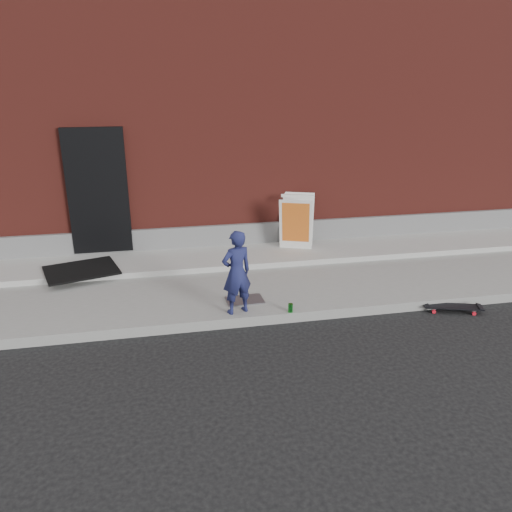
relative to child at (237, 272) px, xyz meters
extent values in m
plane|color=black|center=(0.54, -0.20, -0.76)|extent=(80.00, 80.00, 0.00)
cube|color=gray|center=(0.54, 1.30, -0.68)|extent=(20.00, 3.00, 0.15)
cube|color=#969691|center=(0.54, 2.20, -0.56)|extent=(20.00, 1.20, 0.10)
cube|color=maroon|center=(0.54, 6.80, 1.74)|extent=(20.00, 8.00, 5.00)
cube|color=slate|center=(0.54, 2.77, -0.31)|extent=(20.00, 0.10, 0.40)
cube|color=black|center=(-2.06, 2.76, 0.64)|extent=(1.05, 0.12, 2.25)
imported|color=#1B1F4C|center=(0.00, 0.00, 0.00)|extent=(0.51, 0.41, 1.22)
cylinder|color=red|center=(3.53, -0.32, -0.73)|extent=(0.07, 0.05, 0.06)
cylinder|color=red|center=(3.48, -0.49, -0.73)|extent=(0.07, 0.05, 0.06)
cylinder|color=red|center=(2.98, -0.15, -0.73)|extent=(0.07, 0.05, 0.06)
cylinder|color=red|center=(2.92, -0.32, -0.73)|extent=(0.07, 0.05, 0.06)
cube|color=#B9B9BE|center=(3.50, -0.41, -0.69)|extent=(0.11, 0.19, 0.02)
cube|color=#B9B9BE|center=(2.95, -0.23, -0.69)|extent=(0.11, 0.19, 0.02)
cube|color=black|center=(3.23, -0.32, -0.67)|extent=(0.86, 0.46, 0.02)
cube|color=white|center=(1.47, 2.19, -0.02)|extent=(0.66, 0.47, 0.99)
cube|color=white|center=(1.62, 2.61, -0.02)|extent=(0.66, 0.47, 0.99)
cube|color=gold|center=(1.46, 2.17, -0.07)|extent=(0.55, 0.37, 0.79)
cube|color=white|center=(1.54, 2.40, 0.48)|extent=(0.59, 0.26, 0.05)
cylinder|color=#1A8525|center=(0.75, -0.15, -0.55)|extent=(0.09, 0.09, 0.13)
cube|color=black|center=(-2.36, 1.85, -0.49)|extent=(1.36, 1.22, 0.03)
cube|color=#59585E|center=(0.17, 0.36, -0.60)|extent=(0.57, 0.38, 0.02)
camera|label=1|loc=(-1.00, -6.39, 2.57)|focal=35.00mm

